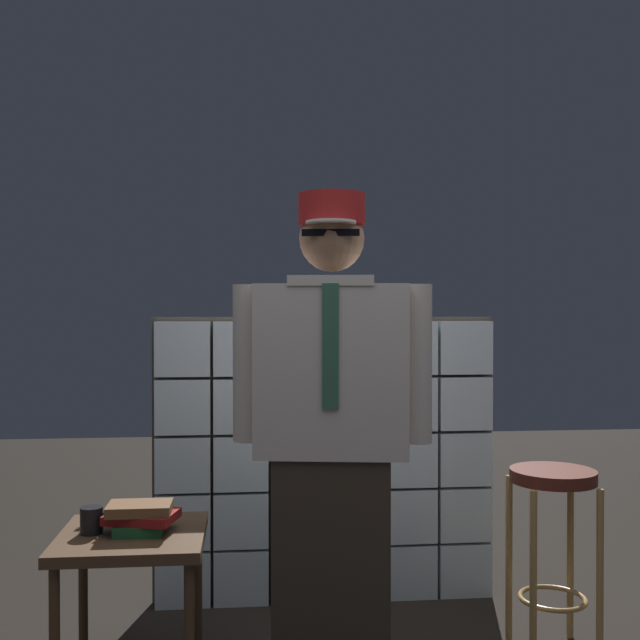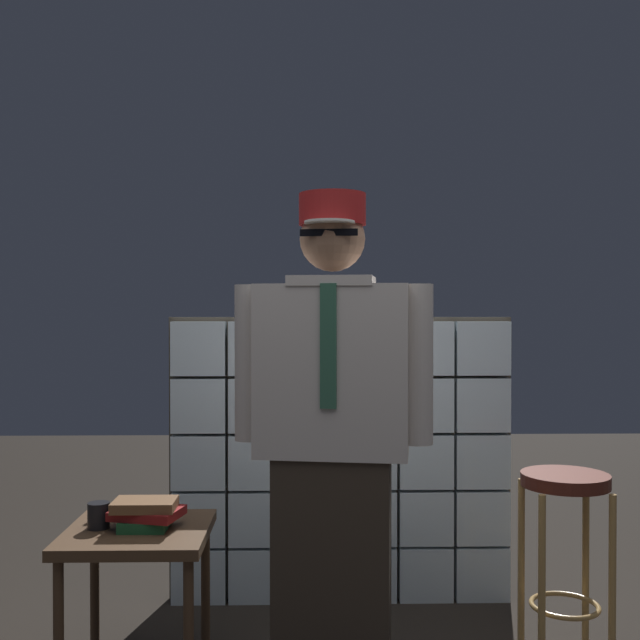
# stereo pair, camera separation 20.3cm
# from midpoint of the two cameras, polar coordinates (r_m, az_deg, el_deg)

# --- Properties ---
(glass_block_wall) EXTENTS (1.63, 0.10, 1.36)m
(glass_block_wall) POSITION_cam_midpoint_polar(r_m,az_deg,el_deg) (3.61, 3.23, -10.64)
(glass_block_wall) COLOR silver
(glass_block_wall) RESTS_ON ground
(standing_person) EXTENTS (0.72, 0.34, 1.79)m
(standing_person) POSITION_cam_midpoint_polar(r_m,az_deg,el_deg) (2.70, 3.13, -8.72)
(standing_person) COLOR #382D23
(standing_person) RESTS_ON ground
(bar_stool) EXTENTS (0.34, 0.34, 0.74)m
(bar_stool) POSITION_cam_midpoint_polar(r_m,az_deg,el_deg) (3.21, 19.89, -14.18)
(bar_stool) COLOR #592319
(bar_stool) RESTS_ON ground
(side_table) EXTENTS (0.52, 0.52, 0.57)m
(side_table) POSITION_cam_midpoint_polar(r_m,az_deg,el_deg) (2.95, -11.68, -16.67)
(side_table) COLOR #513823
(side_table) RESTS_ON ground
(book_stack) EXTENTS (0.28, 0.23, 0.11)m
(book_stack) POSITION_cam_midpoint_polar(r_m,az_deg,el_deg) (2.90, -11.08, -14.21)
(book_stack) COLOR #1E592D
(book_stack) RESTS_ON side_table
(coffee_mug) EXTENTS (0.13, 0.08, 0.09)m
(coffee_mug) POSITION_cam_midpoint_polar(r_m,az_deg,el_deg) (2.94, -14.45, -14.18)
(coffee_mug) COLOR black
(coffee_mug) RESTS_ON side_table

